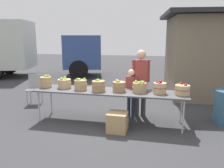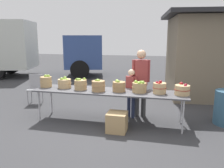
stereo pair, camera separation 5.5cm
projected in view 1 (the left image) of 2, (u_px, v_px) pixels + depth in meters
name	position (u px, v px, depth m)	size (l,w,h in m)	color
ground_plane	(109.00, 122.00, 5.31)	(40.00, 40.00, 0.00)	#38383A
market_table	(109.00, 92.00, 5.16)	(3.50, 0.76, 0.75)	#4C4C51
apple_basket_green_0	(46.00, 81.00, 5.53)	(0.30, 0.30, 0.31)	tan
apple_basket_green_1	(64.00, 83.00, 5.44)	(0.33, 0.33, 0.27)	tan
apple_basket_green_2	(80.00, 84.00, 5.26)	(0.31, 0.31, 0.28)	tan
apple_basket_green_3	(98.00, 86.00, 5.11)	(0.32, 0.32, 0.28)	#A87F51
apple_basket_green_4	(119.00, 86.00, 5.09)	(0.31, 0.31, 0.28)	#A87F51
apple_basket_green_5	(140.00, 87.00, 5.00)	(0.33, 0.33, 0.27)	tan
apple_basket_red_0	(160.00, 88.00, 4.91)	(0.30, 0.30, 0.29)	tan
apple_basket_red_1	(182.00, 89.00, 4.79)	(0.33, 0.33, 0.26)	tan
vendor_adult	(141.00, 78.00, 5.52)	(0.43, 0.28, 1.66)	#3F3F3F
child_customer	(131.00, 89.00, 5.48)	(0.29, 0.24, 1.20)	#262D4C
box_truck	(10.00, 47.00, 11.21)	(7.99, 4.23, 2.75)	silver
food_kiosk	(215.00, 55.00, 7.51)	(3.81, 3.28, 2.74)	#726651
folding_chair	(35.00, 87.00, 6.71)	(0.49, 0.49, 0.86)	#99999E
produce_crate	(117.00, 122.00, 4.74)	(0.41, 0.41, 0.41)	tan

